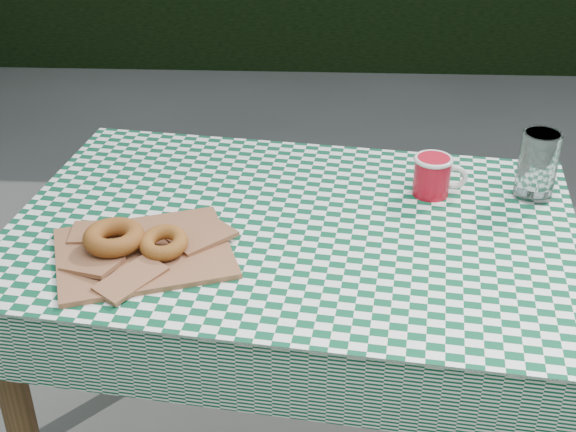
# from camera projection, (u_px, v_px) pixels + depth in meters

# --- Properties ---
(table) EXTENTS (1.19, 0.87, 0.75)m
(table) POSITION_uv_depth(u_px,v_px,m) (292.00, 369.00, 1.74)
(table) COLOR #4F361B
(table) RESTS_ON ground
(tablecloth) EXTENTS (1.21, 0.90, 0.01)m
(tablecloth) POSITION_uv_depth(u_px,v_px,m) (293.00, 225.00, 1.55)
(tablecloth) COLOR #0B482C
(tablecloth) RESTS_ON table
(paper_bag) EXTENTS (0.38, 0.34, 0.02)m
(paper_bag) POSITION_uv_depth(u_px,v_px,m) (144.00, 251.00, 1.44)
(paper_bag) COLOR #986642
(paper_bag) RESTS_ON tablecloth
(bagel_front) EXTENTS (0.15, 0.15, 0.04)m
(bagel_front) POSITION_uv_depth(u_px,v_px,m) (114.00, 237.00, 1.44)
(bagel_front) COLOR brown
(bagel_front) RESTS_ON paper_bag
(bagel_back) EXTENTS (0.11, 0.11, 0.03)m
(bagel_back) POSITION_uv_depth(u_px,v_px,m) (164.00, 243.00, 1.43)
(bagel_back) COLOR #9C5D20
(bagel_back) RESTS_ON paper_bag
(coffee_mug) EXTENTS (0.16, 0.16, 0.09)m
(coffee_mug) POSITION_uv_depth(u_px,v_px,m) (432.00, 176.00, 1.63)
(coffee_mug) COLOR #A80A1B
(coffee_mug) RESTS_ON tablecloth
(drinking_glass) EXTENTS (0.10, 0.10, 0.15)m
(drinking_glass) POSITION_uv_depth(u_px,v_px,m) (537.00, 165.00, 1.61)
(drinking_glass) COLOR silver
(drinking_glass) RESTS_ON tablecloth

